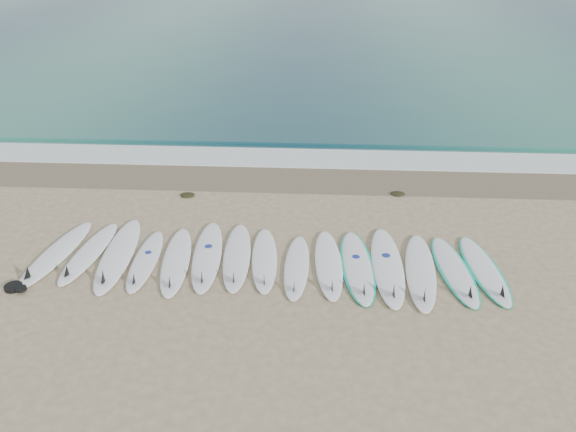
# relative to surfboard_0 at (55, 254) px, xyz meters

# --- Properties ---
(ground) EXTENTS (120.00, 120.00, 0.00)m
(ground) POSITION_rel_surfboard_0_xyz_m (4.26, -0.00, -0.06)
(ground) COLOR #9E8966
(ocean) EXTENTS (120.00, 55.00, 0.03)m
(ocean) POSITION_rel_surfboard_0_xyz_m (4.26, 32.50, -0.04)
(ocean) COLOR #205956
(ocean) RESTS_ON ground
(wet_sand_band) EXTENTS (120.00, 1.80, 0.01)m
(wet_sand_band) POSITION_rel_surfboard_0_xyz_m (4.26, 4.10, -0.05)
(wet_sand_band) COLOR brown
(wet_sand_band) RESTS_ON ground
(foam_band) EXTENTS (120.00, 1.40, 0.04)m
(foam_band) POSITION_rel_surfboard_0_xyz_m (4.26, 5.50, -0.04)
(foam_band) COLOR silver
(foam_band) RESTS_ON ground
(wave_crest) EXTENTS (120.00, 1.00, 0.10)m
(wave_crest) POSITION_rel_surfboard_0_xyz_m (4.26, 7.00, -0.01)
(wave_crest) COLOR #205956
(wave_crest) RESTS_ON ground
(surfboard_0) EXTENTS (0.88, 2.70, 0.34)m
(surfboard_0) POSITION_rel_surfboard_0_xyz_m (0.00, 0.00, 0.00)
(surfboard_0) COLOR white
(surfboard_0) RESTS_ON ground
(surfboard_1) EXTENTS (0.72, 2.50, 0.32)m
(surfboard_1) POSITION_rel_surfboard_0_xyz_m (0.65, 0.07, -0.00)
(surfboard_1) COLOR white
(surfboard_1) RESTS_ON ground
(surfboard_2) EXTENTS (0.81, 2.94, 0.37)m
(surfboard_2) POSITION_rel_surfboard_0_xyz_m (1.27, 0.02, 0.01)
(surfboard_2) COLOR white
(surfboard_2) RESTS_ON ground
(surfboard_3) EXTENTS (0.56, 2.33, 0.30)m
(surfboard_3) POSITION_rel_surfboard_0_xyz_m (1.87, -0.14, -0.01)
(surfboard_3) COLOR white
(surfboard_3) RESTS_ON ground
(surfboard_4) EXTENTS (0.82, 2.62, 0.33)m
(surfboard_4) POSITION_rel_surfboard_0_xyz_m (2.49, -0.14, -0.00)
(surfboard_4) COLOR white
(surfboard_4) RESTS_ON ground
(surfboard_5) EXTENTS (0.80, 2.76, 0.35)m
(surfboard_5) POSITION_rel_surfboard_0_xyz_m (3.07, 0.09, 0.00)
(surfboard_5) COLOR white
(surfboard_5) RESTS_ON ground
(surfboard_6) EXTENTS (0.73, 2.64, 0.33)m
(surfboard_6) POSITION_rel_surfboard_0_xyz_m (3.67, 0.10, -0.00)
(surfboard_6) COLOR white
(surfboard_6) RESTS_ON ground
(surfboard_7) EXTENTS (0.72, 2.47, 0.31)m
(surfboard_7) POSITION_rel_surfboard_0_xyz_m (4.23, 0.02, -0.00)
(surfboard_7) COLOR white
(surfboard_7) RESTS_ON ground
(surfboard_8) EXTENTS (0.52, 2.33, 0.30)m
(surfboard_8) POSITION_rel_surfboard_0_xyz_m (4.87, -0.20, -0.01)
(surfboard_8) COLOR white
(surfboard_8) RESTS_ON ground
(surfboard_9) EXTENTS (0.68, 2.57, 0.33)m
(surfboard_9) POSITION_rel_surfboard_0_xyz_m (5.50, -0.07, -0.00)
(surfboard_9) COLOR white
(surfboard_9) RESTS_ON ground
(surfboard_10) EXTENTS (0.81, 2.70, 0.34)m
(surfboard_10) POSITION_rel_surfboard_0_xyz_m (6.06, -0.10, -0.01)
(surfboard_10) COLOR white
(surfboard_10) RESTS_ON ground
(surfboard_11) EXTENTS (0.60, 2.89, 0.37)m
(surfboard_11) POSITION_rel_surfboard_0_xyz_m (6.64, -0.10, 0.01)
(surfboard_11) COLOR white
(surfboard_11) RESTS_ON ground
(surfboard_12) EXTENTS (0.82, 2.78, 0.35)m
(surfboard_12) POSITION_rel_surfboard_0_xyz_m (7.25, -0.24, 0.00)
(surfboard_12) COLOR white
(surfboard_12) RESTS_ON ground
(surfboard_13) EXTENTS (0.83, 2.55, 0.32)m
(surfboard_13) POSITION_rel_surfboard_0_xyz_m (7.91, -0.14, -0.01)
(surfboard_13) COLOR white
(surfboard_13) RESTS_ON ground
(surfboard_14) EXTENTS (0.82, 2.54, 0.32)m
(surfboard_14) POSITION_rel_surfboard_0_xyz_m (8.49, -0.09, -0.01)
(surfboard_14) COLOR white
(surfboard_14) RESTS_ON ground
(seaweed_near) EXTENTS (0.36, 0.28, 0.07)m
(seaweed_near) POSITION_rel_surfboard_0_xyz_m (2.06, 2.92, -0.02)
(seaweed_near) COLOR black
(seaweed_near) RESTS_ON ground
(seaweed_far) EXTENTS (0.35, 0.27, 0.07)m
(seaweed_far) POSITION_rel_surfboard_0_xyz_m (7.23, 3.28, -0.02)
(seaweed_far) COLOR black
(seaweed_far) RESTS_ON ground
(leash_coil) EXTENTS (0.46, 0.36, 0.11)m
(leash_coil) POSITION_rel_surfboard_0_xyz_m (-0.25, -1.15, -0.01)
(leash_coil) COLOR black
(leash_coil) RESTS_ON ground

